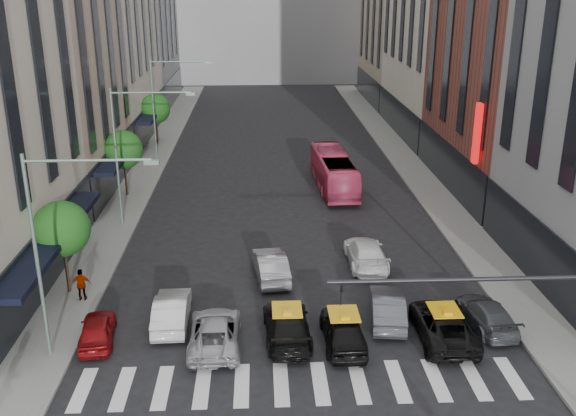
{
  "coord_description": "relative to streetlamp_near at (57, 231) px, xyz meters",
  "views": [
    {
      "loc": [
        -1.75,
        -20.67,
        15.57
      ],
      "look_at": [
        -0.25,
        11.64,
        4.0
      ],
      "focal_mm": 40.0,
      "sensor_mm": 36.0,
      "label": 1
    }
  ],
  "objects": [
    {
      "name": "sidewalk_left",
      "position": [
        -1.46,
        26.0,
        -5.83
      ],
      "size": [
        3.0,
        96.0,
        0.15
      ],
      "primitive_type": "cube",
      "color": "slate",
      "rests_on": "ground"
    },
    {
      "name": "tree_near",
      "position": [
        -1.76,
        6.0,
        -2.25
      ],
      "size": [
        2.88,
        2.88,
        4.95
      ],
      "color": "black",
      "rests_on": "sidewalk_left"
    },
    {
      "name": "taxi_right",
      "position": [
        16.57,
        0.71,
        -5.18
      ],
      "size": [
        2.51,
        5.25,
        1.44
      ],
      "primitive_type": "imported",
      "rotation": [
        0.0,
        0.0,
        3.12
      ],
      "color": "black",
      "rests_on": "ground"
    },
    {
      "name": "car_grey_mid",
      "position": [
        14.34,
        2.45,
        -5.17
      ],
      "size": [
        2.11,
        4.63,
        1.47
      ],
      "primitive_type": "imported",
      "rotation": [
        0.0,
        0.0,
        3.02
      ],
      "color": "#414349",
      "rests_on": "ground"
    },
    {
      "name": "traffic_signal",
      "position": [
        17.74,
        -5.0,
        -1.43
      ],
      "size": [
        10.1,
        0.2,
        6.0
      ],
      "color": "black",
      "rests_on": "ground"
    },
    {
      "name": "tree_far",
      "position": [
        -1.76,
        38.0,
        -2.25
      ],
      "size": [
        2.88,
        2.88,
        4.95
      ],
      "color": "black",
      "rests_on": "sidewalk_left"
    },
    {
      "name": "car_white_front",
      "position": [
        4.03,
        2.6,
        -5.17
      ],
      "size": [
        1.7,
        4.53,
        1.48
      ],
      "primitive_type": "imported",
      "rotation": [
        0.0,
        0.0,
        3.17
      ],
      "color": "beige",
      "rests_on": "ground"
    },
    {
      "name": "tree_mid",
      "position": [
        -1.76,
        22.0,
        -2.25
      ],
      "size": [
        2.88,
        2.88,
        4.95
      ],
      "color": "black",
      "rests_on": "sidewalk_left"
    },
    {
      "name": "car_silver",
      "position": [
        6.2,
        0.64,
        -5.22
      ],
      "size": [
        2.34,
        4.96,
        1.37
      ],
      "primitive_type": "imported",
      "rotation": [
        0.0,
        0.0,
        3.16
      ],
      "color": "#A5A5AA",
      "rests_on": "ground"
    },
    {
      "name": "liberty_sign",
      "position": [
        22.64,
        16.0,
        0.1
      ],
      "size": [
        0.3,
        0.7,
        4.0
      ],
      "color": "red",
      "rests_on": "ground"
    },
    {
      "name": "car_row2_right",
      "position": [
        14.34,
        8.88,
        -5.16
      ],
      "size": [
        2.13,
        5.16,
        1.49
      ],
      "primitive_type": "imported",
      "rotation": [
        0.0,
        0.0,
        3.15
      ],
      "color": "white",
      "rests_on": "ground"
    },
    {
      "name": "ground",
      "position": [
        10.04,
        -4.0,
        -5.9
      ],
      "size": [
        160.0,
        160.0,
        0.0
      ],
      "primitive_type": "plane",
      "color": "black",
      "rests_on": "ground"
    },
    {
      "name": "taxi_center",
      "position": [
        11.94,
        0.41,
        -5.14
      ],
      "size": [
        1.86,
        4.49,
        1.52
      ],
      "primitive_type": "imported",
      "rotation": [
        0.0,
        0.0,
        3.15
      ],
      "color": "black",
      "rests_on": "ground"
    },
    {
      "name": "car_row2_left",
      "position": [
        8.83,
        7.41,
        -5.14
      ],
      "size": [
        2.15,
        4.77,
        1.52
      ],
      "primitive_type": "imported",
      "rotation": [
        0.0,
        0.0,
        3.26
      ],
      "color": "#9D9DA2",
      "rests_on": "ground"
    },
    {
      "name": "car_red",
      "position": [
        0.84,
        1.14,
        -5.27
      ],
      "size": [
        1.95,
        3.87,
        1.27
      ],
      "primitive_type": "imported",
      "rotation": [
        0.0,
        0.0,
        3.27
      ],
      "color": "maroon",
      "rests_on": "ground"
    },
    {
      "name": "building_right_b",
      "position": [
        27.04,
        23.0,
        7.1
      ],
      "size": [
        8.0,
        18.0,
        26.0
      ],
      "primitive_type": "cube",
      "color": "brown",
      "rests_on": "ground"
    },
    {
      "name": "sidewalk_right",
      "position": [
        21.54,
        26.0,
        -5.83
      ],
      "size": [
        3.0,
        96.0,
        0.15
      ],
      "primitive_type": "cube",
      "color": "slate",
      "rests_on": "ground"
    },
    {
      "name": "streetlamp_far",
      "position": [
        0.0,
        32.0,
        0.0
      ],
      "size": [
        5.38,
        0.25,
        9.0
      ],
      "color": "gray",
      "rests_on": "sidewalk_left"
    },
    {
      "name": "car_grey_curb",
      "position": [
        18.92,
        1.7,
        -5.26
      ],
      "size": [
        2.17,
        4.58,
        1.29
      ],
      "primitive_type": "imported",
      "rotation": [
        0.0,
        0.0,
        3.23
      ],
      "color": "#404347",
      "rests_on": "ground"
    },
    {
      "name": "streetlamp_near",
      "position": [
        0.0,
        0.0,
        0.0
      ],
      "size": [
        5.38,
        0.25,
        9.0
      ],
      "color": "gray",
      "rests_on": "sidewalk_left"
    },
    {
      "name": "building_left_b",
      "position": [
        -6.96,
        24.0,
        6.1
      ],
      "size": [
        8.0,
        16.0,
        24.0
      ],
      "primitive_type": "cube",
      "color": "tan",
      "rests_on": "ground"
    },
    {
      "name": "bus",
      "position": [
        14.09,
        23.2,
        -4.48
      ],
      "size": [
        2.85,
        10.34,
        2.85
      ],
      "primitive_type": "imported",
      "rotation": [
        0.0,
        0.0,
        3.19
      ],
      "color": "#DF416C",
      "rests_on": "ground"
    },
    {
      "name": "pedestrian_far",
      "position": [
        -0.79,
        5.0,
        -4.91
      ],
      "size": [
        1.02,
        0.49,
        1.69
      ],
      "primitive_type": "imported",
      "rotation": [
        0.0,
        0.0,
        3.22
      ],
      "color": "gray",
      "rests_on": "sidewalk_left"
    },
    {
      "name": "streetlamp_mid",
      "position": [
        0.0,
        16.0,
        0.0
      ],
      "size": [
        5.38,
        0.25,
        9.0
      ],
      "color": "gray",
      "rests_on": "sidewalk_left"
    },
    {
      "name": "taxi_left",
      "position": [
        9.44,
        1.04,
        -5.17
      ],
      "size": [
        2.24,
        5.1,
        1.46
      ],
      "primitive_type": "imported",
      "rotation": [
        0.0,
        0.0,
        3.18
      ],
      "color": "black",
      "rests_on": "ground"
    }
  ]
}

